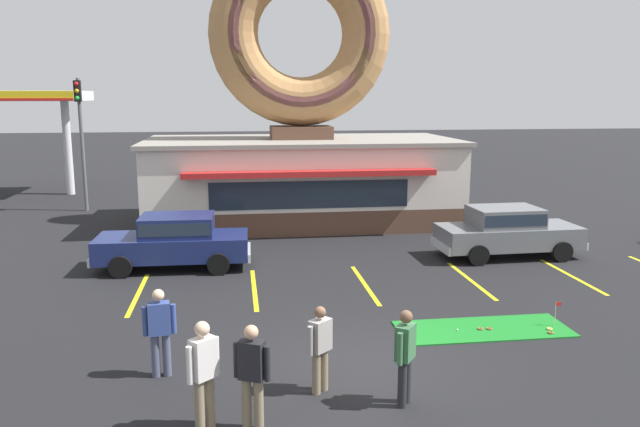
{
  "coord_description": "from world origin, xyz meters",
  "views": [
    {
      "loc": [
        -2.25,
        -10.99,
        5.06
      ],
      "look_at": [
        -0.07,
        5.0,
        2.0
      ],
      "focal_mm": 35.0,
      "sensor_mm": 36.0,
      "label": 1
    }
  ],
  "objects_px": {
    "putting_flag_pin": "(557,308)",
    "traffic_light_pole": "(81,127)",
    "pedestrian_clipboard_woman": "(405,353)",
    "golf_ball": "(457,330)",
    "pedestrian_beanie_man": "(252,372)",
    "car_grey": "(507,230)",
    "trash_bin": "(442,217)",
    "pedestrian_leather_jacket_man": "(204,370)",
    "car_navy": "(175,240)",
    "pedestrian_hooded_kid": "(320,345)",
    "pedestrian_blue_sweater_man": "(160,329)"
  },
  "relations": [
    {
      "from": "putting_flag_pin",
      "to": "pedestrian_hooded_kid",
      "type": "distance_m",
      "value": 6.1
    },
    {
      "from": "traffic_light_pole",
      "to": "pedestrian_clipboard_woman",
      "type": "bearing_deg",
      "value": -64.07
    },
    {
      "from": "car_grey",
      "to": "pedestrian_clipboard_woman",
      "type": "bearing_deg",
      "value": -122.84
    },
    {
      "from": "golf_ball",
      "to": "pedestrian_leather_jacket_man",
      "type": "xyz_separation_m",
      "value": [
        -5.25,
        -3.36,
        0.93
      ]
    },
    {
      "from": "putting_flag_pin",
      "to": "pedestrian_beanie_man",
      "type": "bearing_deg",
      "value": -153.38
    },
    {
      "from": "pedestrian_leather_jacket_man",
      "to": "putting_flag_pin",
      "type": "bearing_deg",
      "value": 24.12
    },
    {
      "from": "pedestrian_clipboard_woman",
      "to": "traffic_light_pole",
      "type": "height_order",
      "value": "traffic_light_pole"
    },
    {
      "from": "golf_ball",
      "to": "pedestrian_clipboard_woman",
      "type": "bearing_deg",
      "value": -124.09
    },
    {
      "from": "pedestrian_clipboard_woman",
      "to": "trash_bin",
      "type": "height_order",
      "value": "pedestrian_clipboard_woman"
    },
    {
      "from": "pedestrian_clipboard_woman",
      "to": "trash_bin",
      "type": "relative_size",
      "value": 1.68
    },
    {
      "from": "trash_bin",
      "to": "traffic_light_pole",
      "type": "relative_size",
      "value": 0.17
    },
    {
      "from": "pedestrian_beanie_man",
      "to": "trash_bin",
      "type": "distance_m",
      "value": 15.57
    },
    {
      "from": "traffic_light_pole",
      "to": "trash_bin",
      "type": "bearing_deg",
      "value": -22.67
    },
    {
      "from": "putting_flag_pin",
      "to": "traffic_light_pole",
      "type": "bearing_deg",
      "value": 130.08
    },
    {
      "from": "pedestrian_hooded_kid",
      "to": "pedestrian_beanie_man",
      "type": "distance_m",
      "value": 1.6
    },
    {
      "from": "car_navy",
      "to": "car_grey",
      "type": "bearing_deg",
      "value": -0.2
    },
    {
      "from": "pedestrian_hooded_kid",
      "to": "trash_bin",
      "type": "height_order",
      "value": "pedestrian_hooded_kid"
    },
    {
      "from": "putting_flag_pin",
      "to": "trash_bin",
      "type": "distance_m",
      "value": 10.19
    },
    {
      "from": "car_grey",
      "to": "pedestrian_leather_jacket_man",
      "type": "bearing_deg",
      "value": -133.93
    },
    {
      "from": "pedestrian_blue_sweater_man",
      "to": "pedestrian_hooded_kid",
      "type": "height_order",
      "value": "pedestrian_blue_sweater_man"
    },
    {
      "from": "pedestrian_clipboard_woman",
      "to": "putting_flag_pin",
      "type": "bearing_deg",
      "value": 34.79
    },
    {
      "from": "pedestrian_beanie_man",
      "to": "traffic_light_pole",
      "type": "xyz_separation_m",
      "value": [
        -6.81,
        19.6,
        2.78
      ]
    },
    {
      "from": "pedestrian_leather_jacket_man",
      "to": "trash_bin",
      "type": "distance_m",
      "value": 15.91
    },
    {
      "from": "pedestrian_beanie_man",
      "to": "trash_bin",
      "type": "xyz_separation_m",
      "value": [
        7.61,
        13.58,
        -0.43
      ]
    },
    {
      "from": "pedestrian_beanie_man",
      "to": "golf_ball",
      "type": "bearing_deg",
      "value": 36.91
    },
    {
      "from": "car_navy",
      "to": "golf_ball",
      "type": "bearing_deg",
      "value": -42.91
    },
    {
      "from": "golf_ball",
      "to": "trash_bin",
      "type": "relative_size",
      "value": 0.04
    },
    {
      "from": "golf_ball",
      "to": "pedestrian_beanie_man",
      "type": "xyz_separation_m",
      "value": [
        -4.52,
        -3.4,
        0.88
      ]
    },
    {
      "from": "golf_ball",
      "to": "car_grey",
      "type": "height_order",
      "value": "car_grey"
    },
    {
      "from": "pedestrian_clipboard_woman",
      "to": "pedestrian_beanie_man",
      "type": "distance_m",
      "value": 2.55
    },
    {
      "from": "pedestrian_hooded_kid",
      "to": "pedestrian_blue_sweater_man",
      "type": "bearing_deg",
      "value": 160.33
    },
    {
      "from": "pedestrian_clipboard_woman",
      "to": "traffic_light_pole",
      "type": "bearing_deg",
      "value": 115.93
    },
    {
      "from": "putting_flag_pin",
      "to": "pedestrian_blue_sweater_man",
      "type": "bearing_deg",
      "value": -170.89
    },
    {
      "from": "putting_flag_pin",
      "to": "pedestrian_blue_sweater_man",
      "type": "xyz_separation_m",
      "value": [
        -8.41,
        -1.35,
        0.48
      ]
    },
    {
      "from": "car_navy",
      "to": "trash_bin",
      "type": "bearing_deg",
      "value": 23.13
    },
    {
      "from": "pedestrian_blue_sweater_man",
      "to": "car_grey",
      "type": "bearing_deg",
      "value": 36.59
    },
    {
      "from": "pedestrian_hooded_kid",
      "to": "pedestrian_beanie_man",
      "type": "bearing_deg",
      "value": -138.15
    },
    {
      "from": "trash_bin",
      "to": "traffic_light_pole",
      "type": "distance_m",
      "value": 15.96
    },
    {
      "from": "putting_flag_pin",
      "to": "pedestrian_leather_jacket_man",
      "type": "height_order",
      "value": "pedestrian_leather_jacket_man"
    },
    {
      "from": "car_navy",
      "to": "car_grey",
      "type": "distance_m",
      "value": 10.33
    },
    {
      "from": "car_grey",
      "to": "trash_bin",
      "type": "bearing_deg",
      "value": 99.73
    },
    {
      "from": "putting_flag_pin",
      "to": "pedestrian_clipboard_woman",
      "type": "bearing_deg",
      "value": -145.21
    },
    {
      "from": "golf_ball",
      "to": "pedestrian_hooded_kid",
      "type": "relative_size",
      "value": 0.03
    },
    {
      "from": "pedestrian_blue_sweater_man",
      "to": "car_navy",
      "type": "bearing_deg",
      "value": 93.17
    },
    {
      "from": "trash_bin",
      "to": "traffic_light_pole",
      "type": "bearing_deg",
      "value": 157.33
    },
    {
      "from": "golf_ball",
      "to": "pedestrian_blue_sweater_man",
      "type": "height_order",
      "value": "pedestrian_blue_sweater_man"
    },
    {
      "from": "pedestrian_hooded_kid",
      "to": "pedestrian_clipboard_woman",
      "type": "distance_m",
      "value": 1.47
    },
    {
      "from": "car_navy",
      "to": "pedestrian_leather_jacket_man",
      "type": "distance_m",
      "value": 9.52
    },
    {
      "from": "golf_ball",
      "to": "pedestrian_beanie_man",
      "type": "height_order",
      "value": "pedestrian_beanie_man"
    },
    {
      "from": "pedestrian_hooded_kid",
      "to": "traffic_light_pole",
      "type": "relative_size",
      "value": 0.27
    }
  ]
}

